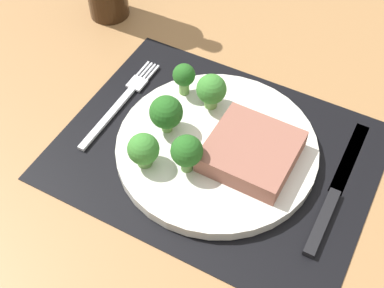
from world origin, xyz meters
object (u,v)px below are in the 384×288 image
object	(u,v)px
steak	(250,153)
fork	(121,102)
plate	(217,148)
knife	(334,195)

from	to	relation	value
steak	fork	size ratio (longest dim) A/B	0.57
fork	plate	bearing A→B (deg)	-3.77
plate	knife	world-z (taller)	plate
steak	fork	xyz separation A→B (cm)	(-21.13, 1.80, -2.72)
steak	fork	world-z (taller)	steak
plate	steak	size ratio (longest dim) A/B	2.46
fork	knife	distance (cm)	32.44
plate	steak	distance (cm)	5.35
plate	fork	world-z (taller)	plate
knife	steak	bearing A→B (deg)	-175.17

